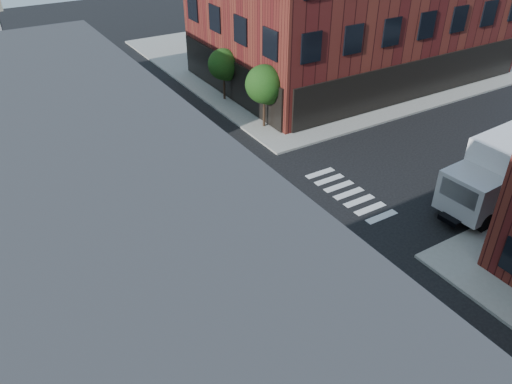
{
  "coord_description": "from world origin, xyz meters",
  "views": [
    {
      "loc": [
        -10.14,
        -17.8,
        15.65
      ],
      "look_at": [
        0.49,
        -0.38,
        2.5
      ],
      "focal_mm": 35.0,
      "sensor_mm": 36.0,
      "label": 1
    }
  ],
  "objects": [
    {
      "name": "tree_near",
      "position": [
        7.56,
        9.98,
        3.16
      ],
      "size": [
        2.69,
        2.69,
        4.49
      ],
      "color": "black",
      "rests_on": "ground"
    },
    {
      "name": "sidewalk_ne",
      "position": [
        21.0,
        21.0,
        0.07
      ],
      "size": [
        30.0,
        30.0,
        0.15
      ],
      "primitive_type": "cube",
      "color": "gray",
      "rests_on": "ground"
    },
    {
      "name": "box_truck",
      "position": [
        13.91,
        -4.97,
        2.09
      ],
      "size": [
        9.01,
        3.18,
        4.02
      ],
      "rotation": [
        0.0,
        0.0,
        0.06
      ],
      "color": "white",
      "rests_on": "ground"
    },
    {
      "name": "signal_pole",
      "position": [
        -6.72,
        -6.68,
        2.86
      ],
      "size": [
        1.29,
        1.24,
        4.6
      ],
      "color": "black",
      "rests_on": "ground"
    },
    {
      "name": "ground",
      "position": [
        0.0,
        0.0,
        0.0
      ],
      "size": [
        120.0,
        120.0,
        0.0
      ],
      "primitive_type": "plane",
      "color": "black",
      "rests_on": "ground"
    },
    {
      "name": "tree_far",
      "position": [
        7.56,
        15.98,
        2.87
      ],
      "size": [
        2.43,
        2.43,
        4.07
      ],
      "color": "black",
      "rests_on": "ground"
    },
    {
      "name": "building_ne",
      "position": [
        20.5,
        16.0,
        6.0
      ],
      "size": [
        25.0,
        16.0,
        12.0
      ],
      "primitive_type": "cube",
      "color": "#451111",
      "rests_on": "ground"
    },
    {
      "name": "traffic_cone",
      "position": [
        -5.54,
        -4.04,
        0.38
      ],
      "size": [
        0.45,
        0.45,
        0.8
      ],
      "rotation": [
        0.0,
        0.0,
        0.03
      ],
      "color": "#F22E0A",
      "rests_on": "ground"
    }
  ]
}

